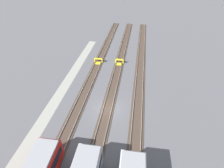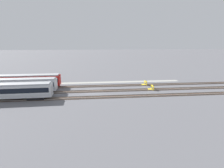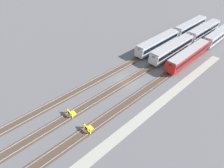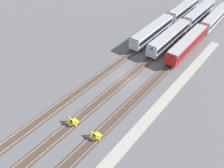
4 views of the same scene
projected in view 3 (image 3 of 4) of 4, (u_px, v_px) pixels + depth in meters
The scene contains 13 objects.
ground_plane at pixel (127, 81), 41.37m from camera, with size 400.00×400.00×0.00m, color #5B5B60.
service_walkway at pixel (160, 103), 35.96m from camera, with size 54.00×2.00×0.01m, color #9E9E93.
rail_track_nearest at pixel (143, 92), 38.50m from camera, with size 90.00×2.23×0.21m.
rail_track_near_inner at pixel (127, 81), 41.35m from camera, with size 90.00×2.24×0.21m.
rail_track_middle at pixel (112, 72), 44.19m from camera, with size 90.00×2.23×0.21m.
subway_car_front_row_leftmost at pixel (190, 26), 62.08m from camera, with size 18.05×3.19×3.70m.
subway_car_front_row_left_inner at pixel (158, 43), 52.30m from camera, with size 18.06×3.27×3.70m.
subway_car_front_row_centre at pixel (172, 49), 49.45m from camera, with size 18.04×3.13×3.70m.
subway_car_front_row_right_inner at pixel (218, 35), 56.42m from camera, with size 18.06×3.22×3.70m.
subway_car_front_row_rightmost at pixel (204, 30), 59.28m from camera, with size 18.03×3.03×3.70m.
subway_car_back_row_leftmost at pixel (188, 55), 46.63m from camera, with size 18.05×3.20×3.70m.
bumper_stop_nearest_track at pixel (88, 128), 30.57m from camera, with size 1.35×2.00×1.22m.
bumper_stop_near_inner_track at pixel (71, 113), 33.22m from camera, with size 1.35×2.00×1.22m.
Camera 3 is at (-24.11, -21.53, 26.07)m, focal length 28.00 mm.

